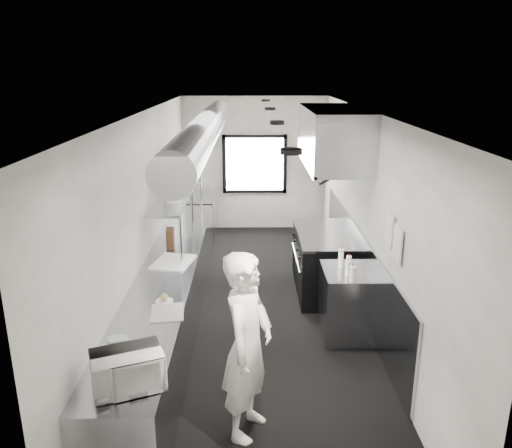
{
  "coord_description": "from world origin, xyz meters",
  "views": [
    {
      "loc": [
        -0.09,
        -6.64,
        3.34
      ],
      "look_at": [
        -0.02,
        -0.2,
        1.37
      ],
      "focal_mm": 35.75,
      "sensor_mm": 36.0,
      "label": 1
    }
  ],
  "objects_px": {
    "range": "(324,262)",
    "line_cook": "(248,346)",
    "cutting_board": "(173,262)",
    "exhaust_hood": "(333,137)",
    "deli_tub_a": "(121,342)",
    "plate_stack_a": "(172,191)",
    "prep_counter": "(171,297)",
    "microwave": "(128,370)",
    "squeeze_bottle_b": "(348,268)",
    "squeeze_bottle_a": "(353,274)",
    "small_plate": "(164,301)",
    "squeeze_bottle_d": "(341,260)",
    "plate_stack_c": "(180,175)",
    "squeeze_bottle_c": "(349,263)",
    "far_work_table": "(198,218)",
    "deli_tub_b": "(115,343)",
    "pass_shelf": "(179,191)",
    "plate_stack_b": "(176,181)",
    "squeeze_bottle_e": "(341,256)",
    "knife_block": "(170,238)",
    "bottle_station": "(347,303)",
    "plate_stack_d": "(186,166)"
  },
  "relations": [
    {
      "from": "range",
      "to": "line_cook",
      "type": "height_order",
      "value": "line_cook"
    },
    {
      "from": "cutting_board",
      "to": "exhaust_hood",
      "type": "bearing_deg",
      "value": 26.51
    },
    {
      "from": "deli_tub_a",
      "to": "plate_stack_a",
      "type": "relative_size",
      "value": 0.43
    },
    {
      "from": "prep_counter",
      "to": "plate_stack_a",
      "type": "bearing_deg",
      "value": 91.9
    },
    {
      "from": "prep_counter",
      "to": "microwave",
      "type": "bearing_deg",
      "value": -88.28
    },
    {
      "from": "squeeze_bottle_b",
      "to": "squeeze_bottle_a",
      "type": "bearing_deg",
      "value": -81.71
    },
    {
      "from": "microwave",
      "to": "line_cook",
      "type": "bearing_deg",
      "value": 10.58
    },
    {
      "from": "cutting_board",
      "to": "line_cook",
      "type": "bearing_deg",
      "value": -64.99
    },
    {
      "from": "small_plate",
      "to": "squeeze_bottle_d",
      "type": "height_order",
      "value": "squeeze_bottle_d"
    },
    {
      "from": "plate_stack_c",
      "to": "squeeze_bottle_c",
      "type": "xyz_separation_m",
      "value": [
        2.32,
        -1.82,
        -0.75
      ]
    },
    {
      "from": "exhaust_hood",
      "to": "far_work_table",
      "type": "distance_m",
      "value": 3.88
    },
    {
      "from": "deli_tub_b",
      "to": "plate_stack_c",
      "type": "bearing_deg",
      "value": 87.74
    },
    {
      "from": "pass_shelf",
      "to": "range",
      "type": "height_order",
      "value": "pass_shelf"
    },
    {
      "from": "far_work_table",
      "to": "plate_stack_b",
      "type": "relative_size",
      "value": 3.87
    },
    {
      "from": "squeeze_bottle_e",
      "to": "pass_shelf",
      "type": "bearing_deg",
      "value": 147.65
    },
    {
      "from": "deli_tub_a",
      "to": "squeeze_bottle_a",
      "type": "relative_size",
      "value": 0.66
    },
    {
      "from": "far_work_table",
      "to": "line_cook",
      "type": "relative_size",
      "value": 0.66
    },
    {
      "from": "small_plate",
      "to": "squeeze_bottle_e",
      "type": "height_order",
      "value": "squeeze_bottle_e"
    },
    {
      "from": "line_cook",
      "to": "pass_shelf",
      "type": "bearing_deg",
      "value": 37.19
    },
    {
      "from": "exhaust_hood",
      "to": "plate_stack_b",
      "type": "height_order",
      "value": "exhaust_hood"
    },
    {
      "from": "prep_counter",
      "to": "line_cook",
      "type": "bearing_deg",
      "value": -63.03
    },
    {
      "from": "deli_tub_a",
      "to": "prep_counter",
      "type": "bearing_deg",
      "value": 86.36
    },
    {
      "from": "cutting_board",
      "to": "plate_stack_c",
      "type": "distance_m",
      "value": 1.74
    },
    {
      "from": "microwave",
      "to": "knife_block",
      "type": "xyz_separation_m",
      "value": [
        -0.16,
        3.34,
        -0.02
      ]
    },
    {
      "from": "exhaust_hood",
      "to": "deli_tub_a",
      "type": "distance_m",
      "value": 4.24
    },
    {
      "from": "cutting_board",
      "to": "squeeze_bottle_c",
      "type": "distance_m",
      "value": 2.27
    },
    {
      "from": "small_plate",
      "to": "squeeze_bottle_c",
      "type": "xyz_separation_m",
      "value": [
        2.17,
        0.88,
        0.09
      ]
    },
    {
      "from": "plate_stack_b",
      "to": "cutting_board",
      "type": "bearing_deg",
      "value": -85.6
    },
    {
      "from": "range",
      "to": "plate_stack_a",
      "type": "distance_m",
      "value": 2.58
    },
    {
      "from": "range",
      "to": "squeeze_bottle_e",
      "type": "height_order",
      "value": "squeeze_bottle_e"
    },
    {
      "from": "squeeze_bottle_d",
      "to": "knife_block",
      "type": "bearing_deg",
      "value": 160.77
    },
    {
      "from": "small_plate",
      "to": "cutting_board",
      "type": "xyz_separation_m",
      "value": [
        -0.07,
        1.17,
        0.0
      ]
    },
    {
      "from": "small_plate",
      "to": "squeeze_bottle_b",
      "type": "relative_size",
      "value": 1.01
    },
    {
      "from": "small_plate",
      "to": "plate_stack_c",
      "type": "distance_m",
      "value": 2.83
    },
    {
      "from": "exhaust_hood",
      "to": "deli_tub_b",
      "type": "bearing_deg",
      "value": -127.0
    },
    {
      "from": "prep_counter",
      "to": "plate_stack_b",
      "type": "xyz_separation_m",
      "value": [
        -0.06,
        1.34,
        1.27
      ]
    },
    {
      "from": "small_plate",
      "to": "plate_stack_b",
      "type": "height_order",
      "value": "plate_stack_b"
    },
    {
      "from": "bottle_station",
      "to": "plate_stack_d",
      "type": "xyz_separation_m",
      "value": [
        -2.33,
        2.54,
        1.32
      ]
    },
    {
      "from": "squeeze_bottle_e",
      "to": "microwave",
      "type": "bearing_deg",
      "value": -128.84
    },
    {
      "from": "range",
      "to": "deli_tub_b",
      "type": "height_order",
      "value": "deli_tub_b"
    },
    {
      "from": "line_cook",
      "to": "squeeze_bottle_a",
      "type": "bearing_deg",
      "value": -19.71
    },
    {
      "from": "plate_stack_a",
      "to": "pass_shelf",
      "type": "bearing_deg",
      "value": 91.26
    },
    {
      "from": "squeeze_bottle_c",
      "to": "far_work_table",
      "type": "bearing_deg",
      "value": 120.43
    },
    {
      "from": "squeeze_bottle_e",
      "to": "deli_tub_a",
      "type": "bearing_deg",
      "value": -138.93
    },
    {
      "from": "exhaust_hood",
      "to": "microwave",
      "type": "bearing_deg",
      "value": -119.61
    },
    {
      "from": "exhaust_hood",
      "to": "cutting_board",
      "type": "height_order",
      "value": "exhaust_hood"
    },
    {
      "from": "bottle_station",
      "to": "deli_tub_a",
      "type": "relative_size",
      "value": 7.21
    },
    {
      "from": "prep_counter",
      "to": "squeeze_bottle_a",
      "type": "height_order",
      "value": "squeeze_bottle_a"
    },
    {
      "from": "knife_block",
      "to": "plate_stack_a",
      "type": "height_order",
      "value": "plate_stack_a"
    },
    {
      "from": "prep_counter",
      "to": "deli_tub_a",
      "type": "bearing_deg",
      "value": -93.64
    }
  ]
}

